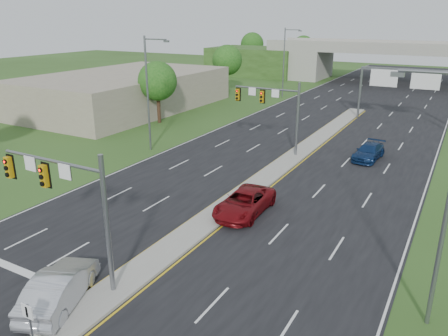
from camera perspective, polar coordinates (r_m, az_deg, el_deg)
ground at (r=22.65m, az=-14.22°, el=-15.44°), size 240.00×240.00×0.00m
road at (r=51.53m, az=13.20°, el=4.45°), size 24.00×160.00×0.02m
median at (r=40.52m, az=8.33°, el=0.92°), size 2.00×54.00×0.16m
lane_markings at (r=46.07m, az=10.31°, el=2.95°), size 23.72×160.00×0.01m
signal_mast_near at (r=21.91m, az=-19.70°, el=-3.21°), size 6.62×0.60×7.00m
signal_mast_far at (r=41.91m, az=6.69°, el=8.14°), size 6.62×0.60×7.00m
keep_right_sign at (r=19.46m, az=-24.09°, el=-17.63°), size 0.60×0.13×2.20m
sign_gantry at (r=58.88m, az=22.77°, el=10.48°), size 11.58×0.44×6.67m
overpass at (r=94.51m, az=21.42°, el=12.36°), size 80.00×14.00×8.10m
lightpole_l_mid at (r=43.07m, az=-9.77°, el=10.15°), size 2.85×0.25×11.00m
lightpole_l_far at (r=73.47m, az=7.97°, el=13.87°), size 2.85×0.25×11.00m
lightpole_r_near at (r=19.25m, az=26.86°, el=-2.87°), size 2.85×0.25×11.00m
tree_l_near at (r=55.08m, az=-8.69°, el=11.15°), size 4.80×4.80×7.60m
tree_l_mid at (r=78.06m, az=0.42°, el=13.91°), size 5.20×5.20×8.12m
tree_back_a at (r=119.02m, az=3.70°, el=15.84°), size 6.00×6.00×8.85m
tree_back_b at (r=113.69m, az=10.29°, el=15.27°), size 5.60×5.60×8.32m
commercial_building at (r=65.63m, az=-12.91°, el=9.79°), size 18.00×30.00×5.00m
car_silver at (r=22.13m, az=-20.67°, el=-14.36°), size 3.68×5.50×1.71m
car_far_a at (r=29.49m, az=2.70°, el=-4.52°), size 2.77×5.78×1.59m
car_far_b at (r=42.83m, az=18.38°, el=2.02°), size 2.41×5.10×1.44m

